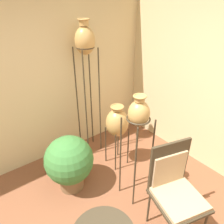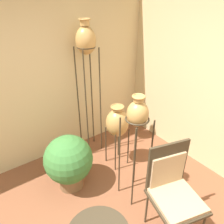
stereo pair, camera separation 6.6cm
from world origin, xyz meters
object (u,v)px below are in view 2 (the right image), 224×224
at_px(vase_stand_tall, 86,45).
at_px(potted_plant, 69,161).
at_px(chair, 173,187).
at_px(vase_stand_medium, 137,117).
at_px(vase_stand_short, 117,123).

bearing_deg(vase_stand_tall, potted_plant, -140.29).
bearing_deg(chair, potted_plant, 132.79).
xyz_separation_m(vase_stand_tall, vase_stand_medium, (-0.07, -1.19, -0.58)).
bearing_deg(potted_plant, vase_stand_tall, 39.71).
relative_size(vase_stand_tall, vase_stand_medium, 1.45).
distance_m(vase_stand_short, chair, 1.24).
height_order(vase_stand_tall, potted_plant, vase_stand_tall).
xyz_separation_m(vase_stand_medium, potted_plant, (-0.62, 0.62, -0.75)).
relative_size(vase_stand_tall, potted_plant, 2.63).
distance_m(vase_stand_tall, potted_plant, 1.60).
bearing_deg(vase_stand_short, chair, -99.12).
bearing_deg(vase_stand_tall, vase_stand_short, -77.31).
bearing_deg(vase_stand_short, vase_stand_tall, 102.69).
relative_size(chair, potted_plant, 1.36).
xyz_separation_m(vase_stand_medium, chair, (0.00, -0.60, -0.57)).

